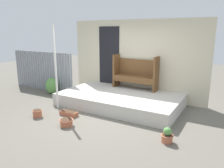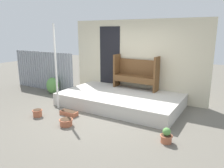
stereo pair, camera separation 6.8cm
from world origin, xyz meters
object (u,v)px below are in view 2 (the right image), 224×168
at_px(support_post, 56,67).
at_px(flower_pot_middle, 66,122).
at_px(bench, 136,72).
at_px(flower_pot_right, 166,136).
at_px(planter_box_rect, 69,113).
at_px(flower_pot_left, 37,113).
at_px(shrub_by_fence, 53,86).

height_order(support_post, flower_pot_middle, support_post).
relative_size(bench, flower_pot_right, 4.61).
relative_size(support_post, bench, 1.64).
height_order(flower_pot_right, planter_box_rect, flower_pot_right).
bearing_deg(support_post, flower_pot_right, -7.38).
xyz_separation_m(support_post, flower_pot_left, (0.01, -0.79, -1.11)).
bearing_deg(flower_pot_right, bench, 126.61).
height_order(flower_pot_left, flower_pot_middle, flower_pot_left).
xyz_separation_m(bench, flower_pot_right, (1.77, -2.38, -0.78)).
bearing_deg(flower_pot_left, support_post, 90.67).
bearing_deg(flower_pot_middle, shrub_by_fence, 140.99).
relative_size(flower_pot_left, flower_pot_right, 0.83).
xyz_separation_m(flower_pot_left, flower_pot_middle, (1.06, -0.06, -0.01)).
distance_m(support_post, shrub_by_fence, 1.88).
bearing_deg(shrub_by_fence, bench, 17.15).
height_order(support_post, bench, support_post).
bearing_deg(planter_box_rect, flower_pot_right, -3.01).
xyz_separation_m(planter_box_rect, shrub_by_fence, (-1.93, 1.34, 0.24)).
bearing_deg(flower_pot_middle, support_post, 141.74).
bearing_deg(flower_pot_left, bench, 59.19).
bearing_deg(planter_box_rect, bench, 66.78).
bearing_deg(shrub_by_fence, planter_box_rect, -34.71).
bearing_deg(support_post, flower_pot_left, -89.33).
xyz_separation_m(support_post, planter_box_rect, (0.67, -0.30, -1.16)).
xyz_separation_m(flower_pot_right, planter_box_rect, (-2.72, 0.14, -0.08)).
bearing_deg(bench, shrub_by_fence, -161.65).
distance_m(flower_pot_left, flower_pot_middle, 1.06).
bearing_deg(support_post, bench, 49.86).
relative_size(bench, flower_pot_middle, 4.41).
relative_size(flower_pot_left, shrub_by_fence, 0.45).
bearing_deg(bench, flower_pot_left, -119.61).
distance_m(flower_pot_left, shrub_by_fence, 2.23).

